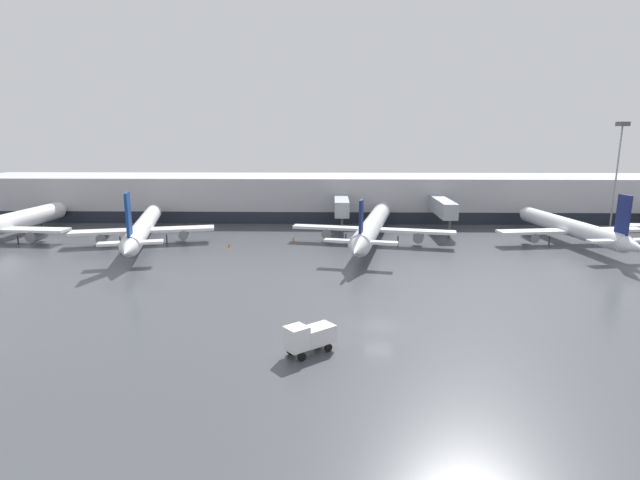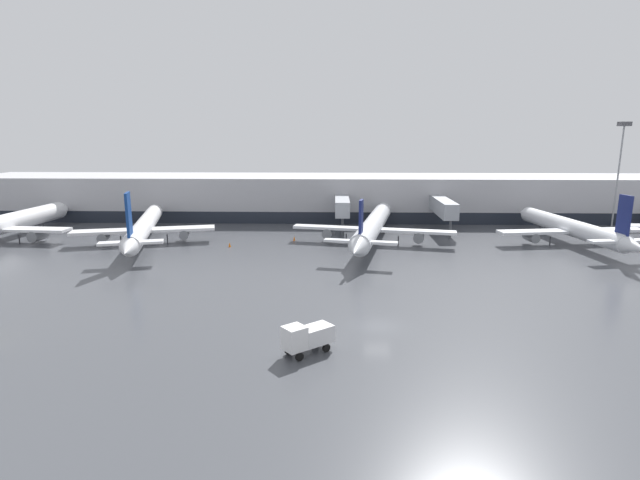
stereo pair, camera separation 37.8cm
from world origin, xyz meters
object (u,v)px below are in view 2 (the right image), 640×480
at_px(parked_jet_0, 572,228).
at_px(apron_light_mast_0, 622,146).
at_px(parked_jet_2, 373,226).
at_px(parked_jet_1, 144,227).
at_px(traffic_cone_0, 294,238).
at_px(service_truck_1, 307,336).
at_px(traffic_cone_1, 230,245).
at_px(parked_jet_4, 0,226).

distance_m(parked_jet_0, apron_light_mast_0, 23.36).
xyz_separation_m(parked_jet_2, apron_light_mast_0, (46.64, 14.15, 12.61)).
height_order(parked_jet_1, traffic_cone_0, parked_jet_1).
bearing_deg(service_truck_1, parked_jet_2, -141.12).
bearing_deg(parked_jet_0, traffic_cone_1, 85.54).
distance_m(parked_jet_0, traffic_cone_0, 46.00).
distance_m(traffic_cone_0, traffic_cone_1, 11.25).
distance_m(parked_jet_0, parked_jet_1, 70.51).
xyz_separation_m(parked_jet_2, service_truck_1, (-8.62, -42.14, -1.49)).
bearing_deg(parked_jet_4, traffic_cone_1, -90.02).
xyz_separation_m(parked_jet_4, apron_light_mast_0, (109.16, 14.54, 12.79)).
relative_size(parked_jet_1, parked_jet_2, 0.96).
xyz_separation_m(parked_jet_1, traffic_cone_0, (24.58, 3.15, -2.42)).
bearing_deg(traffic_cone_0, parked_jet_2, -8.98).
bearing_deg(parked_jet_0, apron_light_mast_0, -53.68).
height_order(service_truck_1, traffic_cone_0, service_truck_1).
relative_size(traffic_cone_0, apron_light_mast_0, 0.04).
bearing_deg(traffic_cone_0, parked_jet_1, -172.70).
xyz_separation_m(traffic_cone_1, apron_light_mast_0, (69.90, 17.13, 15.25)).
bearing_deg(parked_jet_1, apron_light_mast_0, -93.28).
xyz_separation_m(parked_jet_1, service_truck_1, (29.16, -41.08, -1.31)).
bearing_deg(traffic_cone_0, parked_jet_0, -1.94).
xyz_separation_m(service_truck_1, apron_light_mast_0, (55.26, 56.30, 14.10)).
bearing_deg(parked_jet_4, apron_light_mast_0, -78.67).
bearing_deg(parked_jet_1, parked_jet_0, -102.20).
bearing_deg(parked_jet_0, service_truck_1, 127.87).
height_order(traffic_cone_0, apron_light_mast_0, apron_light_mast_0).
height_order(parked_jet_2, service_truck_1, parked_jet_2).
distance_m(parked_jet_0, traffic_cone_1, 56.13).
bearing_deg(service_truck_1, apron_light_mast_0, -174.03).
xyz_separation_m(parked_jet_2, traffic_cone_1, (-23.26, -2.97, -2.64)).
bearing_deg(parked_jet_2, service_truck_1, 179.68).
distance_m(parked_jet_2, service_truck_1, 43.04).
relative_size(parked_jet_1, traffic_cone_0, 49.77).
height_order(parked_jet_0, service_truck_1, parked_jet_0).
distance_m(service_truck_1, traffic_cone_0, 44.48).
bearing_deg(parked_jet_0, parked_jet_1, 83.25).
relative_size(parked_jet_2, parked_jet_4, 0.99).
height_order(parked_jet_1, parked_jet_4, parked_jet_1).
bearing_deg(parked_jet_0, parked_jet_2, 82.89).
distance_m(parked_jet_1, service_truck_1, 50.39).
height_order(parked_jet_4, traffic_cone_1, parked_jet_4).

